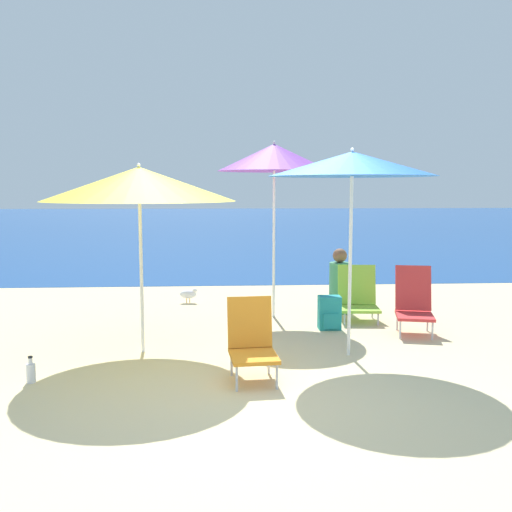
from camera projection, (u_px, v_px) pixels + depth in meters
ground_plane at (255, 384)px, 5.25m from camera, size 60.00×60.00×0.00m
sea_water at (227, 222)px, 30.34m from camera, size 60.00×40.00×0.01m
beach_umbrella_blue at (352, 164)px, 5.91m from camera, size 1.75×1.75×2.21m
beach_umbrella_purple at (274, 158)px, 7.74m from camera, size 1.55×1.55×2.43m
beach_umbrella_yellow at (139, 184)px, 6.07m from camera, size 2.06×2.06×2.06m
beach_chair_orange at (252, 340)px, 5.36m from camera, size 0.47×0.59×0.76m
beach_chair_red at (414, 302)px, 7.09m from camera, size 0.56×0.70×0.82m
beach_chair_lime at (358, 296)px, 7.79m from camera, size 0.56×0.60×0.74m
person_seated_near at (339, 285)px, 8.28m from camera, size 0.45×0.48×0.93m
backpack_teal at (329, 313)px, 7.26m from camera, size 0.28×0.23×0.43m
water_bottle at (31, 372)px, 5.28m from camera, size 0.09×0.09×0.25m
seagull at (189, 294)px, 8.94m from camera, size 0.27×0.11×0.23m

